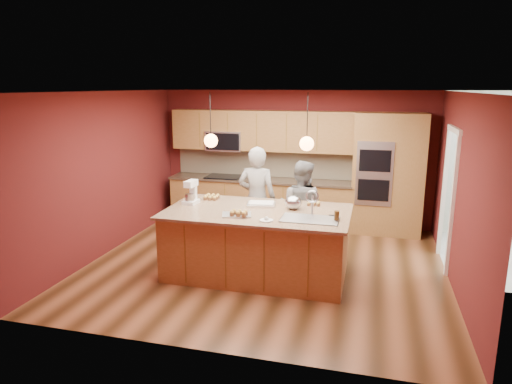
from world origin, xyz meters
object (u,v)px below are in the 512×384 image
(person_left, at_px, (257,199))
(stand_mixer, at_px, (191,194))
(mixing_bowl, at_px, (293,203))
(person_right, at_px, (301,208))
(island, at_px, (258,242))

(person_left, distance_m, stand_mixer, 1.23)
(mixing_bowl, bearing_deg, person_right, 90.18)
(stand_mixer, height_order, mixing_bowl, stand_mixer)
(island, xyz_separation_m, mixing_bowl, (0.48, 0.21, 0.59))
(island, distance_m, person_right, 1.15)
(mixing_bowl, bearing_deg, stand_mixer, -177.25)
(island, bearing_deg, stand_mixer, 173.38)
(person_left, relative_size, stand_mixer, 4.92)
(stand_mixer, bearing_deg, island, -1.02)
(stand_mixer, distance_m, mixing_bowl, 1.59)
(person_left, height_order, mixing_bowl, person_left)
(mixing_bowl, bearing_deg, person_left, 133.52)
(person_right, xyz_separation_m, stand_mixer, (-1.59, -0.88, 0.35))
(person_right, bearing_deg, island, 79.51)
(person_left, distance_m, mixing_bowl, 1.13)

